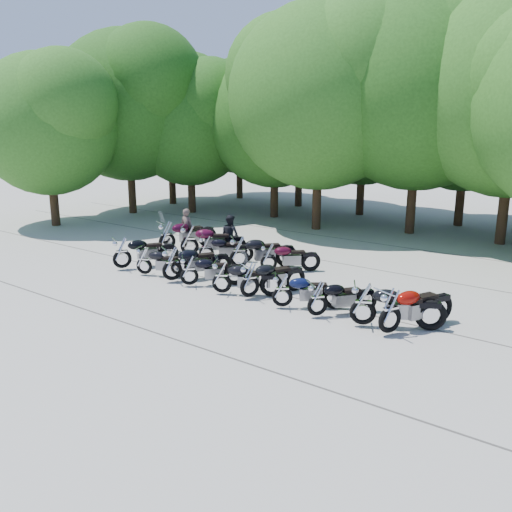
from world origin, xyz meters
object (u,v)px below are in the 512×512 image
Objects in this scene: motorcycle_0 at (122,252)px; motorcycle_5 at (250,279)px; motorcycle_1 at (144,260)px; motorcycle_8 at (363,303)px; motorcycle_13 at (239,251)px; motorcycle_7 at (318,297)px; motorcycle_9 at (390,309)px; motorcycle_2 at (172,263)px; motorcycle_6 at (282,289)px; motorcycle_14 at (269,256)px; rider_0 at (187,228)px; motorcycle_4 at (222,276)px; rider_1 at (230,235)px; motorcycle_12 at (206,247)px; motorcycle_11 at (189,239)px; motorcycle_3 at (189,269)px; motorcycle_10 at (167,235)px.

motorcycle_0 is 5.70m from motorcycle_5.
motorcycle_8 reaches higher than motorcycle_1.
motorcycle_13 reaches higher than motorcycle_5.
motorcycle_9 is at bearing -143.39° from motorcycle_7.
motorcycle_2 is 4.42m from motorcycle_6.
motorcycle_14 is 1.24× the size of rider_0.
rider_1 reaches higher than motorcycle_4.
motorcycle_6 is at bearing -153.03° from motorcycle_12.
rider_0 is 1.03× the size of rider_1.
motorcycle_5 is 1.38× the size of rider_1.
motorcycle_2 is 1.45× the size of rider_1.
motorcycle_6 reaches higher than motorcycle_7.
motorcycle_12 is 1.66m from motorcycle_13.
motorcycle_9 is at bearing -143.87° from motorcycle_12.
motorcycle_0 is 6.98m from motorcycle_6.
motorcycle_4 is at bearing -112.26° from motorcycle_1.
motorcycle_4 is at bearing -159.86° from motorcycle_11.
motorcycle_9 reaches higher than motorcycle_14.
rider_1 reaches higher than motorcycle_7.
motorcycle_2 is at bearing 36.80° from motorcycle_7.
motorcycle_4 reaches higher than motorcycle_7.
rider_1 reaches higher than motorcycle_9.
motorcycle_13 reaches higher than motorcycle_0.
motorcycle_4 is 1.30× the size of rider_1.
motorcycle_0 is at bearing 45.06° from motorcycle_3.
motorcycle_0 is 0.92× the size of motorcycle_10.
motorcycle_7 is at bearing -134.06° from motorcycle_3.
rider_1 is at bearing -22.41° from motorcycle_3.
motorcycle_2 is 0.94× the size of motorcycle_11.
motorcycle_1 is 2.74m from motorcycle_12.
motorcycle_5 is 0.88× the size of motorcycle_10.
motorcycle_11 reaches higher than motorcycle_2.
motorcycle_12 is at bearing -93.66° from motorcycle_0.
motorcycle_0 is 9.47m from motorcycle_8.
motorcycle_13 reaches higher than motorcycle_3.
motorcycle_5 is 3.01m from motorcycle_14.
motorcycle_11 is 1.26× the size of motorcycle_12.
motorcycle_2 is 0.93× the size of motorcycle_10.
motorcycle_8 is 8.20m from motorcycle_12.
motorcycle_10 is at bearing 45.65° from motorcycle_8.
rider_0 is (-4.95, 1.00, 0.26)m from motorcycle_14.
motorcycle_10 reaches higher than motorcycle_11.
rider_1 is at bearing 4.57° from motorcycle_7.
motorcycle_12 is at bearing -12.46° from motorcycle_3.
motorcycle_14 is at bearing -41.99° from motorcycle_5.
motorcycle_9 is (7.71, 0.01, 0.01)m from motorcycle_2.
motorcycle_4 is 5.10m from rider_1.
rider_1 is (-3.04, 4.09, 0.22)m from motorcycle_4.
motorcycle_12 is (1.06, -0.19, -0.15)m from motorcycle_11.
motorcycle_4 is 2.95m from motorcycle_14.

